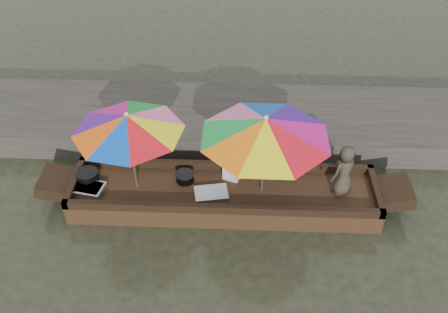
{
  "coord_description": "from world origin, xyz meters",
  "views": [
    {
      "loc": [
        0.27,
        -6.3,
        6.2
      ],
      "look_at": [
        0.0,
        0.1,
        1.0
      ],
      "focal_mm": 40.0,
      "sensor_mm": 36.0,
      "label": 1
    }
  ],
  "objects_px": {
    "tray_crayfish": "(88,188)",
    "tray_scallop": "(211,193)",
    "boat_hull": "(224,197)",
    "vendor": "(344,170)",
    "charcoal_grill": "(185,178)",
    "supply_bag": "(232,172)",
    "umbrella_bow": "(132,152)",
    "cooking_pot": "(88,177)",
    "umbrella_stern": "(264,155)"
  },
  "relations": [
    {
      "from": "tray_crayfish",
      "to": "supply_bag",
      "type": "height_order",
      "value": "supply_bag"
    },
    {
      "from": "boat_hull",
      "to": "vendor",
      "type": "height_order",
      "value": "vendor"
    },
    {
      "from": "supply_bag",
      "to": "vendor",
      "type": "bearing_deg",
      "value": -8.65
    },
    {
      "from": "boat_hull",
      "to": "charcoal_grill",
      "type": "xyz_separation_m",
      "value": [
        -0.69,
        0.2,
        0.25
      ]
    },
    {
      "from": "cooking_pot",
      "to": "umbrella_bow",
      "type": "height_order",
      "value": "umbrella_bow"
    },
    {
      "from": "tray_crayfish",
      "to": "tray_scallop",
      "type": "relative_size",
      "value": 1.0
    },
    {
      "from": "vendor",
      "to": "cooking_pot",
      "type": "bearing_deg",
      "value": -38.07
    },
    {
      "from": "cooking_pot",
      "to": "boat_hull",
      "type": "bearing_deg",
      "value": -2.82
    },
    {
      "from": "vendor",
      "to": "umbrella_stern",
      "type": "relative_size",
      "value": 0.45
    },
    {
      "from": "boat_hull",
      "to": "charcoal_grill",
      "type": "distance_m",
      "value": 0.76
    },
    {
      "from": "vendor",
      "to": "umbrella_stern",
      "type": "height_order",
      "value": "umbrella_stern"
    },
    {
      "from": "boat_hull",
      "to": "tray_crayfish",
      "type": "xyz_separation_m",
      "value": [
        -2.33,
        -0.12,
        0.22
      ]
    },
    {
      "from": "boat_hull",
      "to": "supply_bag",
      "type": "xyz_separation_m",
      "value": [
        0.14,
        0.32,
        0.3
      ]
    },
    {
      "from": "vendor",
      "to": "umbrella_bow",
      "type": "relative_size",
      "value": 0.53
    },
    {
      "from": "supply_bag",
      "to": "umbrella_bow",
      "type": "bearing_deg",
      "value": -169.08
    },
    {
      "from": "cooking_pot",
      "to": "tray_scallop",
      "type": "xyz_separation_m",
      "value": [
        2.18,
        -0.25,
        -0.07
      ]
    },
    {
      "from": "boat_hull",
      "to": "tray_crayfish",
      "type": "height_order",
      "value": "tray_crayfish"
    },
    {
      "from": "tray_crayfish",
      "to": "umbrella_stern",
      "type": "relative_size",
      "value": 0.26
    },
    {
      "from": "tray_crayfish",
      "to": "supply_bag",
      "type": "xyz_separation_m",
      "value": [
        2.47,
        0.44,
        0.09
      ]
    },
    {
      "from": "tray_scallop",
      "to": "supply_bag",
      "type": "bearing_deg",
      "value": 52.84
    },
    {
      "from": "umbrella_bow",
      "to": "umbrella_stern",
      "type": "height_order",
      "value": "same"
    },
    {
      "from": "boat_hull",
      "to": "umbrella_bow",
      "type": "bearing_deg",
      "value": 180.0
    },
    {
      "from": "cooking_pot",
      "to": "tray_scallop",
      "type": "bearing_deg",
      "value": -6.66
    },
    {
      "from": "cooking_pot",
      "to": "supply_bag",
      "type": "relative_size",
      "value": 1.38
    },
    {
      "from": "vendor",
      "to": "umbrella_bow",
      "type": "distance_m",
      "value": 3.51
    },
    {
      "from": "cooking_pot",
      "to": "vendor",
      "type": "relative_size",
      "value": 0.4
    },
    {
      "from": "tray_scallop",
      "to": "charcoal_grill",
      "type": "height_order",
      "value": "charcoal_grill"
    },
    {
      "from": "charcoal_grill",
      "to": "vendor",
      "type": "height_order",
      "value": "vendor"
    },
    {
      "from": "tray_crayfish",
      "to": "charcoal_grill",
      "type": "distance_m",
      "value": 1.68
    },
    {
      "from": "tray_crayfish",
      "to": "umbrella_stern",
      "type": "bearing_deg",
      "value": 2.39
    },
    {
      "from": "boat_hull",
      "to": "tray_scallop",
      "type": "bearing_deg",
      "value": -146.62
    },
    {
      "from": "tray_crayfish",
      "to": "charcoal_grill",
      "type": "bearing_deg",
      "value": 11.06
    },
    {
      "from": "tray_crayfish",
      "to": "umbrella_bow",
      "type": "distance_m",
      "value": 1.11
    },
    {
      "from": "charcoal_grill",
      "to": "tray_crayfish",
      "type": "bearing_deg",
      "value": -168.94
    },
    {
      "from": "charcoal_grill",
      "to": "supply_bag",
      "type": "height_order",
      "value": "supply_bag"
    },
    {
      "from": "charcoal_grill",
      "to": "vendor",
      "type": "relative_size",
      "value": 0.33
    },
    {
      "from": "boat_hull",
      "to": "tray_scallop",
      "type": "relative_size",
      "value": 9.41
    },
    {
      "from": "supply_bag",
      "to": "tray_crayfish",
      "type": "bearing_deg",
      "value": -169.88
    },
    {
      "from": "umbrella_bow",
      "to": "boat_hull",
      "type": "bearing_deg",
      "value": 0.0
    },
    {
      "from": "umbrella_stern",
      "to": "supply_bag",
      "type": "bearing_deg",
      "value": 148.41
    },
    {
      "from": "charcoal_grill",
      "to": "supply_bag",
      "type": "relative_size",
      "value": 1.12
    },
    {
      "from": "umbrella_stern",
      "to": "vendor",
      "type": "bearing_deg",
      "value": 1.41
    },
    {
      "from": "vendor",
      "to": "supply_bag",
      "type": "bearing_deg",
      "value": -45.62
    },
    {
      "from": "supply_bag",
      "to": "umbrella_bow",
      "type": "height_order",
      "value": "umbrella_bow"
    },
    {
      "from": "cooking_pot",
      "to": "tray_crayfish",
      "type": "bearing_deg",
      "value": -78.31
    },
    {
      "from": "charcoal_grill",
      "to": "umbrella_bow",
      "type": "bearing_deg",
      "value": -166.41
    },
    {
      "from": "umbrella_bow",
      "to": "umbrella_stern",
      "type": "xyz_separation_m",
      "value": [
        2.15,
        0.0,
        0.0
      ]
    },
    {
      "from": "supply_bag",
      "to": "vendor",
      "type": "distance_m",
      "value": 1.91
    },
    {
      "from": "vendor",
      "to": "boat_hull",
      "type": "bearing_deg",
      "value": -36.02
    },
    {
      "from": "charcoal_grill",
      "to": "supply_bag",
      "type": "xyz_separation_m",
      "value": [
        0.82,
        0.12,
        0.06
      ]
    }
  ]
}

